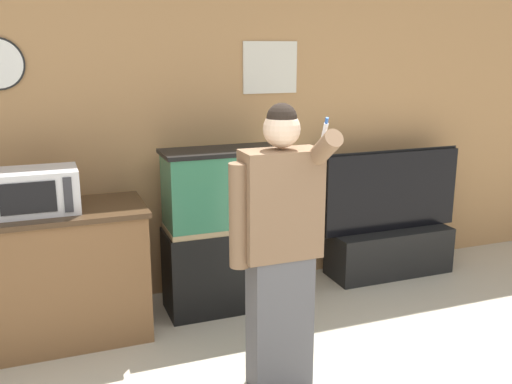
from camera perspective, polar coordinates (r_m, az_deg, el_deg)
name	(u,v)px	position (r m, az deg, el deg)	size (l,w,h in m)	color
wall_back_paneled	(204,131)	(4.54, -5.18, 6.07)	(10.00, 0.08, 2.60)	#A87A4C
counter_island	(26,279)	(4.10, -22.00, -8.07)	(1.59, 0.63, 0.92)	brown
microwave	(35,191)	(3.89, -21.19, 0.10)	(0.53, 0.36, 0.28)	silver
aquarium_on_stand	(227,230)	(4.29, -2.87, -3.83)	(0.95, 0.40, 1.23)	black
tv_on_stand	(390,238)	(5.15, 13.22, -4.49)	(1.31, 0.40, 1.10)	black
person_standing	(279,247)	(3.19, 2.33, -5.49)	(0.52, 0.40, 1.66)	#515156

